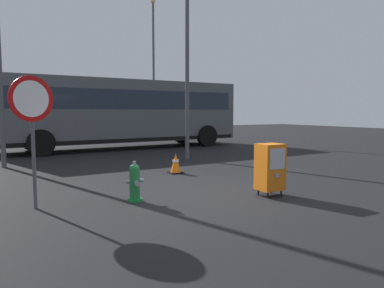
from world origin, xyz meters
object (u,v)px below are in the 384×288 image
at_px(bus_near, 123,110).
at_px(fire_hydrant, 135,183).
at_px(street_light_far_left, 153,60).
at_px(traffic_cone, 176,164).
at_px(stop_sign, 32,114).
at_px(newspaper_box_primary, 270,167).
at_px(street_light_near_left, 187,42).

bearing_deg(bus_near, fire_hydrant, -109.64).
relative_size(fire_hydrant, street_light_far_left, 0.09).
distance_m(traffic_cone, bus_near, 7.20).
relative_size(stop_sign, traffic_cone, 4.21).
height_order(fire_hydrant, street_light_far_left, street_light_far_left).
xyz_separation_m(fire_hydrant, bus_near, (2.81, 9.35, 1.36)).
xyz_separation_m(newspaper_box_primary, street_light_far_left, (4.02, 15.49, 4.30)).
xyz_separation_m(newspaper_box_primary, street_light_near_left, (1.10, 5.51, 3.41)).
xyz_separation_m(stop_sign, traffic_cone, (3.62, 2.01, -1.34)).
xyz_separation_m(traffic_cone, bus_near, (0.83, 7.01, 1.45)).
bearing_deg(fire_hydrant, traffic_cone, 49.84).
height_order(traffic_cone, street_light_near_left, street_light_near_left).
bearing_deg(street_light_near_left, street_light_far_left, 73.66).
bearing_deg(street_light_near_left, fire_hydrant, -127.34).
height_order(newspaper_box_primary, stop_sign, stop_sign).
bearing_deg(bus_near, newspaper_box_primary, -94.85).
xyz_separation_m(fire_hydrant, traffic_cone, (1.98, 2.35, -0.09)).
bearing_deg(street_light_near_left, bus_near, 99.18).
bearing_deg(street_light_far_left, street_light_near_left, -106.34).
distance_m(bus_near, street_light_far_left, 7.18).
xyz_separation_m(bus_near, street_light_near_left, (0.76, -4.68, 2.27)).
xyz_separation_m(fire_hydrant, stop_sign, (-1.64, 0.34, 1.25)).
bearing_deg(street_light_near_left, newspaper_box_primary, -101.27).
relative_size(newspaper_box_primary, street_light_near_left, 0.15).
bearing_deg(newspaper_box_primary, street_light_near_left, 78.73).
xyz_separation_m(stop_sign, street_light_far_left, (8.13, 14.31, 3.27)).
distance_m(fire_hydrant, street_light_near_left, 6.91).
xyz_separation_m(newspaper_box_primary, traffic_cone, (-0.49, 3.19, -0.31)).
relative_size(traffic_cone, street_light_near_left, 0.08).
height_order(stop_sign, traffic_cone, stop_sign).
height_order(bus_near, street_light_far_left, street_light_far_left).
height_order(newspaper_box_primary, street_light_near_left, street_light_near_left).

